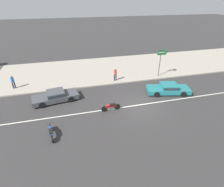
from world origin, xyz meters
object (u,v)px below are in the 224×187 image
at_px(sedan_teal_4, 168,89).
at_px(arrow_signboard, 165,54).
at_px(pedestrian_near_clock, 13,81).
at_px(pedestrian_mid_kerb, 115,73).
at_px(sedan_dark_grey_1, 56,96).
at_px(motorcycle_2, 111,107).
at_px(motorcycle_1, 51,132).

bearing_deg(sedan_teal_4, arrow_signboard, 70.48).
relative_size(pedestrian_near_clock, pedestrian_mid_kerb, 0.97).
distance_m(sedan_dark_grey_1, pedestrian_near_clock, 5.93).
xyz_separation_m(sedan_dark_grey_1, sedan_teal_4, (11.72, -1.37, 0.00)).
xyz_separation_m(motorcycle_2, arrow_signboard, (8.31, 5.84, 2.64)).
bearing_deg(pedestrian_near_clock, motorcycle_2, -35.32).
bearing_deg(motorcycle_2, arrow_signboard, 35.09).
relative_size(sedan_teal_4, arrow_signboard, 1.41).
relative_size(sedan_dark_grey_1, arrow_signboard, 1.36).
relative_size(sedan_dark_grey_1, sedan_teal_4, 0.97).
height_order(sedan_teal_4, arrow_signboard, arrow_signboard).
height_order(sedan_dark_grey_1, pedestrian_mid_kerb, pedestrian_mid_kerb).
relative_size(motorcycle_1, arrow_signboard, 0.55).
height_order(sedan_dark_grey_1, pedestrian_near_clock, pedestrian_near_clock).
bearing_deg(motorcycle_2, motorcycle_1, -157.30).
distance_m(motorcycle_1, pedestrian_mid_kerb, 10.83).
distance_m(motorcycle_2, pedestrian_mid_kerb, 6.31).
distance_m(sedan_dark_grey_1, motorcycle_1, 5.21).
height_order(sedan_teal_4, motorcycle_1, sedan_teal_4).
bearing_deg(motorcycle_2, sedan_teal_4, 13.78).
distance_m(sedan_teal_4, pedestrian_near_clock, 17.11).
xyz_separation_m(motorcycle_1, pedestrian_mid_kerb, (7.18, 8.08, 0.65)).
distance_m(arrow_signboard, pedestrian_near_clock, 17.95).
height_order(motorcycle_2, pedestrian_mid_kerb, pedestrian_mid_kerb).
bearing_deg(sedan_teal_4, pedestrian_mid_kerb, 138.42).
distance_m(pedestrian_near_clock, pedestrian_mid_kerb, 11.57).
distance_m(motorcycle_2, arrow_signboard, 10.50).
bearing_deg(pedestrian_mid_kerb, sedan_teal_4, -41.58).
bearing_deg(arrow_signboard, motorcycle_2, -144.91).
bearing_deg(motorcycle_2, pedestrian_near_clock, 144.68).
bearing_deg(motorcycle_1, arrow_signboard, 30.71).
bearing_deg(pedestrian_mid_kerb, sedan_dark_grey_1, -157.41).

